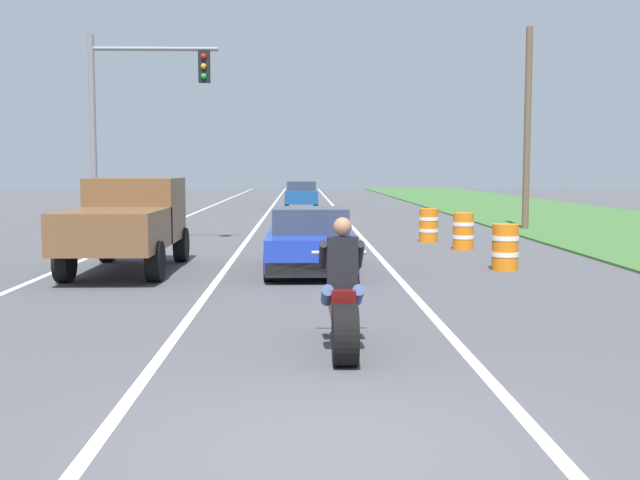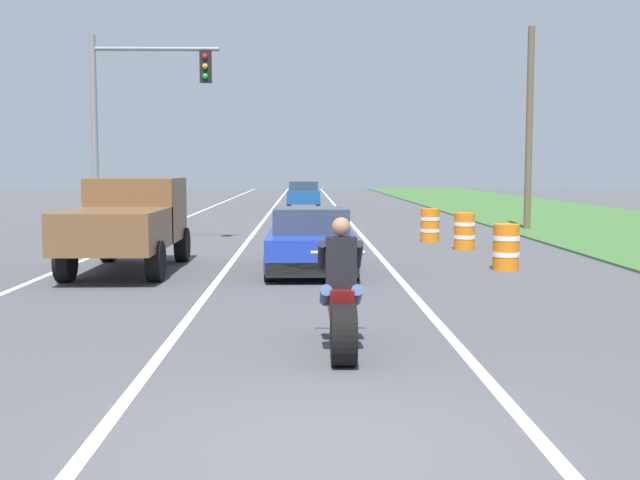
% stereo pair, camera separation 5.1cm
% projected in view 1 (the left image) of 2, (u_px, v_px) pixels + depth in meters
% --- Properties ---
extents(ground_plane, '(160.00, 160.00, 0.00)m').
position_uv_depth(ground_plane, '(321.00, 448.00, 6.13)').
color(ground_plane, '#4C4C51').
extents(lane_stripe_left_solid, '(0.14, 120.00, 0.01)m').
position_uv_depth(lane_stripe_left_solid, '(143.00, 235.00, 25.90)').
color(lane_stripe_left_solid, white).
rests_on(lane_stripe_left_solid, ground).
extents(lane_stripe_right_solid, '(0.14, 120.00, 0.01)m').
position_uv_depth(lane_stripe_right_solid, '(359.00, 234.00, 26.09)').
color(lane_stripe_right_solid, white).
rests_on(lane_stripe_right_solid, ground).
extents(lane_stripe_centre_dashed, '(0.14, 120.00, 0.01)m').
position_uv_depth(lane_stripe_centre_dashed, '(251.00, 235.00, 25.99)').
color(lane_stripe_centre_dashed, white).
rests_on(lane_stripe_centre_dashed, ground).
extents(motorcycle_with_rider, '(0.70, 2.21, 1.62)m').
position_uv_depth(motorcycle_with_rider, '(342.00, 304.00, 9.24)').
color(motorcycle_with_rider, black).
rests_on(motorcycle_with_rider, ground).
extents(sports_car_blue, '(1.84, 4.30, 1.37)m').
position_uv_depth(sports_car_blue, '(310.00, 242.00, 16.68)').
color(sports_car_blue, '#1E38B2').
rests_on(sports_car_blue, ground).
extents(pickup_truck_left_lane_brown, '(2.02, 4.80, 1.98)m').
position_uv_depth(pickup_truck_left_lane_brown, '(127.00, 220.00, 16.64)').
color(pickup_truck_left_lane_brown, brown).
rests_on(pickup_truck_left_lane_brown, ground).
extents(traffic_light_mast_near, '(3.71, 0.34, 6.00)m').
position_uv_depth(traffic_light_mast_near, '(130.00, 108.00, 22.42)').
color(traffic_light_mast_near, gray).
rests_on(traffic_light_mast_near, ground).
extents(utility_pole_roadside, '(0.24, 0.24, 7.16)m').
position_uv_depth(utility_pole_roadside, '(527.00, 129.00, 27.68)').
color(utility_pole_roadside, brown).
rests_on(utility_pole_roadside, ground).
extents(construction_barrel_nearest, '(0.58, 0.58, 1.00)m').
position_uv_depth(construction_barrel_nearest, '(505.00, 247.00, 16.86)').
color(construction_barrel_nearest, orange).
rests_on(construction_barrel_nearest, ground).
extents(construction_barrel_mid, '(0.58, 0.58, 1.00)m').
position_uv_depth(construction_barrel_mid, '(463.00, 231.00, 21.15)').
color(construction_barrel_mid, orange).
rests_on(construction_barrel_mid, ground).
extents(construction_barrel_far, '(0.58, 0.58, 1.00)m').
position_uv_depth(construction_barrel_far, '(429.00, 225.00, 23.39)').
color(construction_barrel_far, orange).
rests_on(construction_barrel_far, ground).
extents(distant_car_far_ahead, '(1.80, 4.00, 1.50)m').
position_uv_depth(distant_car_far_ahead, '(301.00, 194.00, 43.21)').
color(distant_car_far_ahead, '#194C8C').
rests_on(distant_car_far_ahead, ground).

